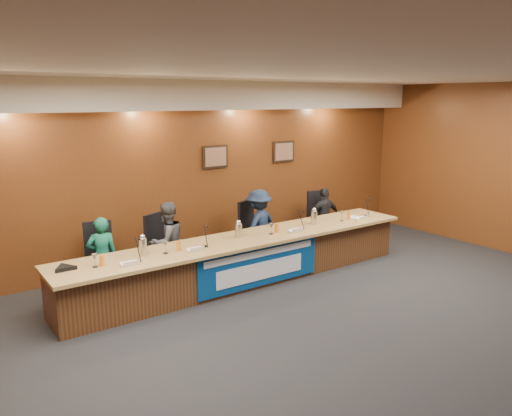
# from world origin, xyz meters

# --- Properties ---
(floor) EXTENTS (10.00, 10.00, 0.00)m
(floor) POSITION_xyz_m (0.00, 0.00, 0.00)
(floor) COLOR black
(floor) RESTS_ON ground
(ceiling) EXTENTS (10.00, 8.00, 0.04)m
(ceiling) POSITION_xyz_m (0.00, 0.00, 3.20)
(ceiling) COLOR silver
(ceiling) RESTS_ON wall_back
(wall_back) EXTENTS (10.00, 0.04, 3.20)m
(wall_back) POSITION_xyz_m (0.00, 4.00, 1.60)
(wall_back) COLOR #562C13
(wall_back) RESTS_ON floor
(soffit) EXTENTS (10.00, 0.50, 0.50)m
(soffit) POSITION_xyz_m (0.00, 3.75, 2.95)
(soffit) COLOR beige
(soffit) RESTS_ON wall_back
(dais_body) EXTENTS (6.00, 0.80, 0.70)m
(dais_body) POSITION_xyz_m (0.00, 2.40, 0.35)
(dais_body) COLOR #4B2B15
(dais_body) RESTS_ON floor
(dais_top) EXTENTS (6.10, 0.95, 0.05)m
(dais_top) POSITION_xyz_m (0.00, 2.35, 0.72)
(dais_top) COLOR #9E7B46
(dais_top) RESTS_ON dais_body
(banner) EXTENTS (2.20, 0.02, 0.65)m
(banner) POSITION_xyz_m (0.00, 1.99, 0.38)
(banner) COLOR navy
(banner) RESTS_ON dais_body
(banner_text_upper) EXTENTS (2.00, 0.01, 0.10)m
(banner_text_upper) POSITION_xyz_m (0.00, 1.97, 0.58)
(banner_text_upper) COLOR silver
(banner_text_upper) RESTS_ON banner
(banner_text_lower) EXTENTS (1.60, 0.01, 0.28)m
(banner_text_lower) POSITION_xyz_m (0.00, 1.97, 0.30)
(banner_text_lower) COLOR silver
(banner_text_lower) RESTS_ON banner
(wall_photo_left) EXTENTS (0.52, 0.04, 0.42)m
(wall_photo_left) POSITION_xyz_m (0.40, 3.97, 1.85)
(wall_photo_left) COLOR black
(wall_photo_left) RESTS_ON wall_back
(wall_photo_right) EXTENTS (0.52, 0.04, 0.42)m
(wall_photo_right) POSITION_xyz_m (2.00, 3.97, 1.85)
(wall_photo_right) COLOR black
(wall_photo_right) RESTS_ON wall_back
(panelist_a) EXTENTS (0.49, 0.38, 1.21)m
(panelist_a) POSITION_xyz_m (-2.05, 3.15, 0.60)
(panelist_a) COLOR #125D47
(panelist_a) RESTS_ON floor
(panelist_b) EXTENTS (0.72, 0.61, 1.30)m
(panelist_b) POSITION_xyz_m (-1.00, 3.15, 0.65)
(panelist_b) COLOR #46464B
(panelist_b) RESTS_ON floor
(panelist_c) EXTENTS (0.96, 0.72, 1.32)m
(panelist_c) POSITION_xyz_m (0.80, 3.15, 0.66)
(panelist_c) COLOR #14233C
(panelist_c) RESTS_ON floor
(panelist_d) EXTENTS (0.73, 0.38, 1.18)m
(panelist_d) POSITION_xyz_m (2.41, 3.15, 0.59)
(panelist_d) COLOR black
(panelist_d) RESTS_ON floor
(office_chair_a) EXTENTS (0.57, 0.57, 0.08)m
(office_chair_a) POSITION_xyz_m (-2.05, 3.25, 0.48)
(office_chair_a) COLOR black
(office_chair_a) RESTS_ON floor
(office_chair_b) EXTENTS (0.63, 0.63, 0.08)m
(office_chair_b) POSITION_xyz_m (-1.00, 3.25, 0.48)
(office_chair_b) COLOR black
(office_chair_b) RESTS_ON floor
(office_chair_c) EXTENTS (0.61, 0.61, 0.08)m
(office_chair_c) POSITION_xyz_m (0.80, 3.25, 0.48)
(office_chair_c) COLOR black
(office_chair_c) RESTS_ON floor
(office_chair_d) EXTENTS (0.61, 0.61, 0.08)m
(office_chair_d) POSITION_xyz_m (2.41, 3.25, 0.48)
(office_chair_d) COLOR black
(office_chair_d) RESTS_ON floor
(nameplate_a) EXTENTS (0.24, 0.08, 0.10)m
(nameplate_a) POSITION_xyz_m (-2.02, 2.08, 0.80)
(nameplate_a) COLOR white
(nameplate_a) RESTS_ON dais_top
(microphone_a) EXTENTS (0.07, 0.07, 0.02)m
(microphone_a) POSITION_xyz_m (-1.87, 2.23, 0.76)
(microphone_a) COLOR black
(microphone_a) RESTS_ON dais_top
(juice_glass_a) EXTENTS (0.06, 0.06, 0.15)m
(juice_glass_a) POSITION_xyz_m (-2.32, 2.31, 0.82)
(juice_glass_a) COLOR orange
(juice_glass_a) RESTS_ON dais_top
(water_glass_a) EXTENTS (0.08, 0.08, 0.18)m
(water_glass_a) POSITION_xyz_m (-2.42, 2.31, 0.84)
(water_glass_a) COLOR silver
(water_glass_a) RESTS_ON dais_top
(nameplate_b) EXTENTS (0.24, 0.08, 0.10)m
(nameplate_b) POSITION_xyz_m (-1.02, 2.14, 0.80)
(nameplate_b) COLOR white
(nameplate_b) RESTS_ON dais_top
(microphone_b) EXTENTS (0.07, 0.07, 0.02)m
(microphone_b) POSITION_xyz_m (-0.80, 2.29, 0.76)
(microphone_b) COLOR black
(microphone_b) RESTS_ON dais_top
(juice_glass_b) EXTENTS (0.06, 0.06, 0.15)m
(juice_glass_b) POSITION_xyz_m (-1.21, 2.32, 0.82)
(juice_glass_b) COLOR orange
(juice_glass_b) RESTS_ON dais_top
(water_glass_b) EXTENTS (0.08, 0.08, 0.18)m
(water_glass_b) POSITION_xyz_m (-1.42, 2.31, 0.84)
(water_glass_b) COLOR silver
(water_glass_b) RESTS_ON dais_top
(nameplate_c) EXTENTS (0.24, 0.08, 0.10)m
(nameplate_c) POSITION_xyz_m (0.84, 2.12, 0.80)
(nameplate_c) COLOR white
(nameplate_c) RESTS_ON dais_top
(microphone_c) EXTENTS (0.07, 0.07, 0.02)m
(microphone_c) POSITION_xyz_m (1.01, 2.26, 0.76)
(microphone_c) COLOR black
(microphone_c) RESTS_ON dais_top
(juice_glass_c) EXTENTS (0.06, 0.06, 0.15)m
(juice_glass_c) POSITION_xyz_m (0.57, 2.32, 0.82)
(juice_glass_c) COLOR orange
(juice_glass_c) RESTS_ON dais_top
(water_glass_c) EXTENTS (0.08, 0.08, 0.18)m
(water_glass_c) POSITION_xyz_m (0.43, 2.29, 0.84)
(water_glass_c) COLOR silver
(water_glass_c) RESTS_ON dais_top
(nameplate_d) EXTENTS (0.24, 0.08, 0.10)m
(nameplate_d) POSITION_xyz_m (2.38, 2.09, 0.80)
(nameplate_d) COLOR white
(nameplate_d) RESTS_ON dais_top
(microphone_d) EXTENTS (0.07, 0.07, 0.02)m
(microphone_d) POSITION_xyz_m (2.63, 2.28, 0.76)
(microphone_d) COLOR black
(microphone_d) RESTS_ON dais_top
(juice_glass_d) EXTENTS (0.06, 0.06, 0.15)m
(juice_glass_d) POSITION_xyz_m (2.20, 2.29, 0.82)
(juice_glass_d) COLOR orange
(juice_glass_d) RESTS_ON dais_top
(water_glass_d) EXTENTS (0.08, 0.08, 0.18)m
(water_glass_d) POSITION_xyz_m (2.00, 2.26, 0.84)
(water_glass_d) COLOR silver
(water_glass_d) RESTS_ON dais_top
(carafe_left) EXTENTS (0.11, 0.11, 0.25)m
(carafe_left) POSITION_xyz_m (-1.71, 2.41, 0.88)
(carafe_left) COLOR silver
(carafe_left) RESTS_ON dais_top
(carafe_mid) EXTENTS (0.11, 0.11, 0.22)m
(carafe_mid) POSITION_xyz_m (-0.11, 2.43, 0.86)
(carafe_mid) COLOR silver
(carafe_mid) RESTS_ON dais_top
(carafe_right) EXTENTS (0.11, 0.11, 0.23)m
(carafe_right) POSITION_xyz_m (1.44, 2.39, 0.87)
(carafe_right) COLOR silver
(carafe_right) RESTS_ON dais_top
(speakerphone) EXTENTS (0.32, 0.32, 0.05)m
(speakerphone) POSITION_xyz_m (-2.77, 2.44, 0.78)
(speakerphone) COLOR black
(speakerphone) RESTS_ON dais_top
(paper_stack) EXTENTS (0.26, 0.33, 0.01)m
(paper_stack) POSITION_xyz_m (2.40, 2.29, 0.75)
(paper_stack) COLOR white
(paper_stack) RESTS_ON dais_top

